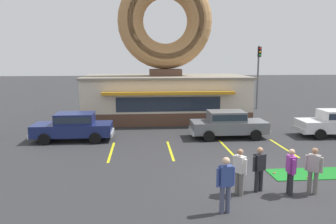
{
  "coord_description": "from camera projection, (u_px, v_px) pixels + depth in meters",
  "views": [
    {
      "loc": [
        -4.49,
        -11.18,
        4.66
      ],
      "look_at": [
        -3.12,
        5.0,
        2.0
      ],
      "focal_mm": 35.0,
      "sensor_mm": 36.0,
      "label": 1
    }
  ],
  "objects": [
    {
      "name": "ground_plane",
      "position": [
        263.0,
        186.0,
        12.12
      ],
      "size": [
        160.0,
        160.0,
        0.0
      ],
      "primitive_type": "plane",
      "color": "#2D2D30"
    },
    {
      "name": "donut_shop_building",
      "position": [
        165.0,
        71.0,
        25.01
      ],
      "size": [
        12.3,
        6.75,
        10.96
      ],
      "color": "brown",
      "rests_on": "ground"
    },
    {
      "name": "putting_mat",
      "position": [
        318.0,
        174.0,
        13.36
      ],
      "size": [
        3.97,
        1.36,
        0.03
      ],
      "primitive_type": "cube",
      "color": "#197523",
      "rests_on": "ground"
    },
    {
      "name": "mini_donut_near_right",
      "position": [
        274.0,
        173.0,
        13.35
      ],
      "size": [
        0.13,
        0.13,
        0.04
      ],
      "primitive_type": "torus",
      "color": "#A5724C",
      "rests_on": "putting_mat"
    },
    {
      "name": "mini_donut_mid_left",
      "position": [
        308.0,
        177.0,
        12.87
      ],
      "size": [
        0.13,
        0.13,
        0.04
      ],
      "primitive_type": "torus",
      "color": "#D17F47",
      "rests_on": "putting_mat"
    },
    {
      "name": "mini_donut_mid_right",
      "position": [
        287.0,
        169.0,
        13.79
      ],
      "size": [
        0.13,
        0.13,
        0.04
      ],
      "primitive_type": "torus",
      "color": "brown",
      "rests_on": "putting_mat"
    },
    {
      "name": "mini_donut_far_left",
      "position": [
        293.0,
        173.0,
        13.37
      ],
      "size": [
        0.13,
        0.13,
        0.04
      ],
      "primitive_type": "torus",
      "color": "#A5724C",
      "rests_on": "putting_mat"
    },
    {
      "name": "golf_ball",
      "position": [
        288.0,
        172.0,
        13.47
      ],
      "size": [
        0.04,
        0.04,
        0.04
      ],
      "primitive_type": "sphere",
      "color": "white",
      "rests_on": "putting_mat"
    },
    {
      "name": "car_navy",
      "position": [
        74.0,
        126.0,
        18.67
      ],
      "size": [
        4.56,
        1.99,
        1.6
      ],
      "color": "navy",
      "rests_on": "ground"
    },
    {
      "name": "car_grey",
      "position": [
        228.0,
        123.0,
        19.39
      ],
      "size": [
        4.56,
        1.99,
        1.6
      ],
      "color": "slate",
      "rests_on": "ground"
    },
    {
      "name": "pedestrian_blue_sweater_man",
      "position": [
        226.0,
        182.0,
        9.84
      ],
      "size": [
        0.59,
        0.3,
        1.76
      ],
      "color": "#474C66",
      "rests_on": "ground"
    },
    {
      "name": "pedestrian_hooded_kid",
      "position": [
        291.0,
        170.0,
        11.2
      ],
      "size": [
        0.29,
        0.59,
        1.63
      ],
      "color": "#232328",
      "rests_on": "ground"
    },
    {
      "name": "pedestrian_leather_jacket_man",
      "position": [
        240.0,
        170.0,
        11.2
      ],
      "size": [
        0.4,
        0.52,
        1.63
      ],
      "color": "slate",
      "rests_on": "ground"
    },
    {
      "name": "pedestrian_clipboard_woman",
      "position": [
        259.0,
        167.0,
        11.47
      ],
      "size": [
        0.55,
        0.37,
        1.61
      ],
      "color": "#232328",
      "rests_on": "ground"
    },
    {
      "name": "pedestrian_beanie_man",
      "position": [
        314.0,
        168.0,
        11.29
      ],
      "size": [
        0.47,
        0.43,
        1.64
      ],
      "color": "slate",
      "rests_on": "ground"
    },
    {
      "name": "trash_bin",
      "position": [
        239.0,
        118.0,
        23.07
      ],
      "size": [
        0.57,
        0.57,
        0.97
      ],
      "color": "#1E662D",
      "rests_on": "ground"
    },
    {
      "name": "traffic_light_pole",
      "position": [
        258.0,
        69.0,
        30.03
      ],
      "size": [
        0.28,
        0.47,
        5.8
      ],
      "color": "#595B60",
      "rests_on": "ground"
    },
    {
      "name": "parking_stripe_far_left",
      "position": [
        111.0,
        152.0,
        16.54
      ],
      "size": [
        0.12,
        3.6,
        0.01
      ],
      "primitive_type": "cube",
      "color": "yellow",
      "rests_on": "ground"
    },
    {
      "name": "parking_stripe_left",
      "position": [
        170.0,
        150.0,
        16.78
      ],
      "size": [
        0.12,
        3.6,
        0.01
      ],
      "primitive_type": "cube",
      "color": "yellow",
      "rests_on": "ground"
    },
    {
      "name": "parking_stripe_mid_left",
      "position": [
        228.0,
        149.0,
        17.03
      ],
      "size": [
        0.12,
        3.6,
        0.01
      ],
      "primitive_type": "cube",
      "color": "yellow",
      "rests_on": "ground"
    },
    {
      "name": "parking_stripe_centre",
      "position": [
        283.0,
        148.0,
        17.28
      ],
      "size": [
        0.12,
        3.6,
        0.01
      ],
      "primitive_type": "cube",
      "color": "yellow",
      "rests_on": "ground"
    }
  ]
}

